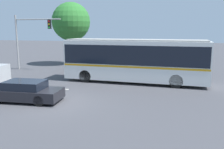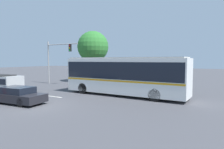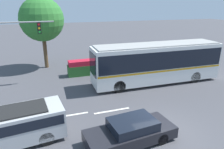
{
  "view_description": "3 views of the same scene",
  "coord_description": "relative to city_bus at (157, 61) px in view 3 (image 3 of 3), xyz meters",
  "views": [
    {
      "loc": [
        6.68,
        -12.4,
        4.21
      ],
      "look_at": [
        2.45,
        3.48,
        1.15
      ],
      "focal_mm": 39.1,
      "sensor_mm": 36.0,
      "label": 1
    },
    {
      "loc": [
        11.56,
        -9.54,
        3.22
      ],
      "look_at": [
        3.77,
        3.99,
        2.08
      ],
      "focal_mm": 32.45,
      "sensor_mm": 36.0,
      "label": 2
    },
    {
      "loc": [
        -5.65,
        -8.05,
        6.59
      ],
      "look_at": [
        -0.97,
        5.54,
        1.59
      ],
      "focal_mm": 32.68,
      "sensor_mm": 36.0,
      "label": 3
    }
  ],
  "objects": [
    {
      "name": "flowering_hedge",
      "position": [
        -2.19,
        4.11,
        -1.23
      ],
      "size": [
        9.81,
        1.09,
        1.46
      ],
      "color": "#286028",
      "rests_on": "ground"
    },
    {
      "name": "lane_stripe_mid",
      "position": [
        -8.04,
        -3.27,
        -1.95
      ],
      "size": [
        2.4,
        0.16,
        0.01
      ],
      "primitive_type": "cube",
      "color": "silver",
      "rests_on": "ground"
    },
    {
      "name": "city_bus",
      "position": [
        0.0,
        0.0,
        0.0
      ],
      "size": [
        11.31,
        2.75,
        3.44
      ],
      "rotation": [
        0.0,
        0.0,
        3.12
      ],
      "color": "silver",
      "rests_on": "ground"
    },
    {
      "name": "sedan_foreground",
      "position": [
        -5.45,
        -6.85,
        -1.37
      ],
      "size": [
        4.64,
        2.17,
        1.23
      ],
      "rotation": [
        0.0,
        0.0,
        3.23
      ],
      "color": "black",
      "rests_on": "ground"
    },
    {
      "name": "suv_left_lane",
      "position": [
        -11.03,
        -5.03,
        -0.91
      ],
      "size": [
        5.22,
        2.48,
        1.79
      ],
      "rotation": [
        0.0,
        0.0,
        3.25
      ],
      "color": "#B2B5B7",
      "rests_on": "ground"
    },
    {
      "name": "street_tree_left",
      "position": [
        -8.92,
        7.85,
        3.12
      ],
      "size": [
        4.46,
        4.46,
        7.33
      ],
      "color": "brown",
      "rests_on": "ground"
    },
    {
      "name": "lane_stripe_near",
      "position": [
        -5.31,
        -3.59,
        -1.95
      ],
      "size": [
        2.4,
        0.16,
        0.01
      ],
      "primitive_type": "cube",
      "color": "silver",
      "rests_on": "ground"
    },
    {
      "name": "ground_plane",
      "position": [
        -3.48,
        -6.63,
        -1.95
      ],
      "size": [
        140.0,
        140.0,
        0.0
      ],
      "primitive_type": "plane",
      "color": "#444449"
    },
    {
      "name": "traffic_light_pole",
      "position": [
        -11.79,
        3.35,
        1.79
      ],
      "size": [
        5.18,
        0.24,
        5.66
      ],
      "color": "gray",
      "rests_on": "ground"
    }
  ]
}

